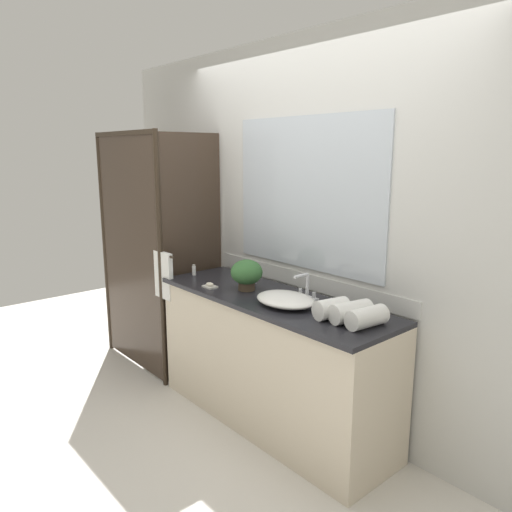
% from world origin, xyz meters
% --- Properties ---
extents(ground_plane, '(8.00, 8.00, 0.00)m').
position_xyz_m(ground_plane, '(0.00, 0.00, 0.00)').
color(ground_plane, silver).
extents(wall_back_with_mirror, '(4.40, 0.06, 2.60)m').
position_xyz_m(wall_back_with_mirror, '(0.00, 0.34, 1.31)').
color(wall_back_with_mirror, silver).
rests_on(wall_back_with_mirror, ground_plane).
extents(vanity_cabinet, '(1.80, 0.58, 0.90)m').
position_xyz_m(vanity_cabinet, '(0.00, 0.01, 0.45)').
color(vanity_cabinet, beige).
rests_on(vanity_cabinet, ground_plane).
extents(shower_enclosure, '(1.20, 0.59, 2.00)m').
position_xyz_m(shower_enclosure, '(-1.27, -0.19, 1.02)').
color(shower_enclosure, '#2D2319').
rests_on(shower_enclosure, ground_plane).
extents(sink_basin, '(0.41, 0.31, 0.07)m').
position_xyz_m(sink_basin, '(0.19, -0.05, 0.94)').
color(sink_basin, white).
rests_on(sink_basin, vanity_cabinet).
extents(faucet, '(0.17, 0.14, 0.17)m').
position_xyz_m(faucet, '(0.19, 0.14, 0.96)').
color(faucet, silver).
rests_on(faucet, vanity_cabinet).
extents(potted_plant, '(0.22, 0.22, 0.21)m').
position_xyz_m(potted_plant, '(-0.23, -0.02, 1.02)').
color(potted_plant, '#473828').
rests_on(potted_plant, vanity_cabinet).
extents(soap_dish, '(0.10, 0.07, 0.04)m').
position_xyz_m(soap_dish, '(-0.45, -0.17, 0.91)').
color(soap_dish, silver).
rests_on(soap_dish, vanity_cabinet).
extents(amenity_bottle_body_wash, '(0.03, 0.03, 0.08)m').
position_xyz_m(amenity_bottle_body_wash, '(-0.82, -0.06, 0.94)').
color(amenity_bottle_body_wash, white).
rests_on(amenity_bottle_body_wash, vanity_cabinet).
extents(amenity_bottle_conditioner, '(0.03, 0.03, 0.10)m').
position_xyz_m(amenity_bottle_conditioner, '(-0.33, 0.13, 0.95)').
color(amenity_bottle_conditioner, silver).
rests_on(amenity_bottle_conditioner, vanity_cabinet).
extents(amenity_bottle_shampoo, '(0.03, 0.03, 0.09)m').
position_xyz_m(amenity_bottle_shampoo, '(-0.52, 0.14, 0.94)').
color(amenity_bottle_shampoo, silver).
rests_on(amenity_bottle_shampoo, vanity_cabinet).
extents(rolled_towel_near_edge, '(0.14, 0.25, 0.11)m').
position_xyz_m(rolled_towel_near_edge, '(0.76, 0.01, 0.96)').
color(rolled_towel_near_edge, white).
rests_on(rolled_towel_near_edge, vanity_cabinet).
extents(rolled_towel_middle, '(0.17, 0.26, 0.12)m').
position_xyz_m(rolled_towel_middle, '(0.65, 0.01, 0.96)').
color(rolled_towel_middle, white).
rests_on(rolled_towel_middle, vanity_cabinet).
extents(rolled_towel_far_edge, '(0.15, 0.22, 0.12)m').
position_xyz_m(rolled_towel_far_edge, '(0.54, -0.03, 0.96)').
color(rolled_towel_far_edge, white).
rests_on(rolled_towel_far_edge, vanity_cabinet).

